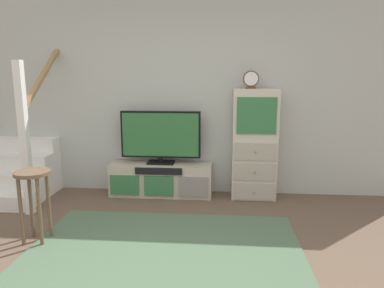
# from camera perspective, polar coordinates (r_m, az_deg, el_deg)

# --- Properties ---
(ground_plane) EXTENTS (20.00, 20.00, 0.00)m
(ground_plane) POSITION_cam_1_polar(r_m,az_deg,el_deg) (3.04, -6.27, -21.80)
(ground_plane) COLOR brown
(back_wall) EXTENTS (6.40, 0.12, 2.70)m
(back_wall) POSITION_cam_1_polar(r_m,az_deg,el_deg) (5.00, -1.22, 7.65)
(back_wall) COLOR #B2B7B2
(back_wall) RESTS_ON ground_plane
(area_rug) EXTENTS (2.60, 1.80, 0.01)m
(area_rug) POSITION_cam_1_polar(r_m,az_deg,el_deg) (3.54, -4.36, -16.52)
(area_rug) COLOR #4C664C
(area_rug) RESTS_ON ground_plane
(media_console) EXTENTS (1.39, 0.38, 0.44)m
(media_console) POSITION_cam_1_polar(r_m,az_deg,el_deg) (4.97, -4.94, -5.63)
(media_console) COLOR #BCB29E
(media_console) RESTS_ON ground_plane
(television) EXTENTS (1.08, 0.22, 0.72)m
(television) POSITION_cam_1_polar(r_m,az_deg,el_deg) (4.86, -5.01, 1.28)
(television) COLOR black
(television) RESTS_ON media_console
(side_cabinet) EXTENTS (0.58, 0.38, 1.46)m
(side_cabinet) POSITION_cam_1_polar(r_m,az_deg,el_deg) (4.81, 9.87, -0.10)
(side_cabinet) COLOR beige
(side_cabinet) RESTS_ON ground_plane
(desk_clock) EXTENTS (0.20, 0.08, 0.23)m
(desk_clock) POSITION_cam_1_polar(r_m,az_deg,el_deg) (4.70, 9.34, 10.06)
(desk_clock) COLOR #4C3823
(desk_clock) RESTS_ON side_cabinet
(staircase) EXTENTS (1.00, 1.36, 2.20)m
(staircase) POSITION_cam_1_polar(r_m,az_deg,el_deg) (5.60, -24.91, -3.18)
(staircase) COLOR white
(staircase) RESTS_ON ground_plane
(bar_stool_near) EXTENTS (0.34, 0.34, 0.72)m
(bar_stool_near) POSITION_cam_1_polar(r_m,az_deg,el_deg) (3.85, -23.86, -6.65)
(bar_stool_near) COLOR brown
(bar_stool_near) RESTS_ON ground_plane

